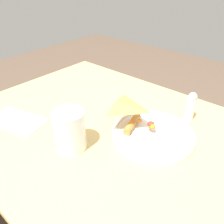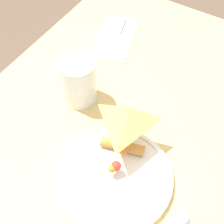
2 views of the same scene
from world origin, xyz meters
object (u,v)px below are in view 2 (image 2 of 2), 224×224
Objects in this scene: plate_pizza at (115,175)px; napkin_folded at (116,38)px; butter_knife at (117,35)px; milk_glass at (79,82)px; dining_table at (127,144)px.

napkin_folded is (-0.40, -0.24, -0.01)m from plate_pizza.
napkin_folded is 1.19× the size of butter_knife.
plate_pizza is at bearing 52.15° from milk_glass.
dining_table is 4.63× the size of napkin_folded.
plate_pizza is 0.47m from napkin_folded.
plate_pizza reaches higher than dining_table.
napkin_folded is 0.01m from butter_knife.
butter_knife is (-0.26, -0.19, 0.12)m from dining_table.
dining_table is 8.21× the size of milk_glass.
butter_knife is at bearing -149.53° from plate_pizza.
plate_pizza is (0.15, 0.05, 0.12)m from dining_table.
napkin_folded is (-0.25, -0.18, 0.11)m from dining_table.
butter_knife is (-0.01, -0.00, 0.00)m from napkin_folded.
plate_pizza is at bearing 30.73° from napkin_folded.
napkin_folded is (-0.25, -0.04, -0.05)m from milk_glass.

